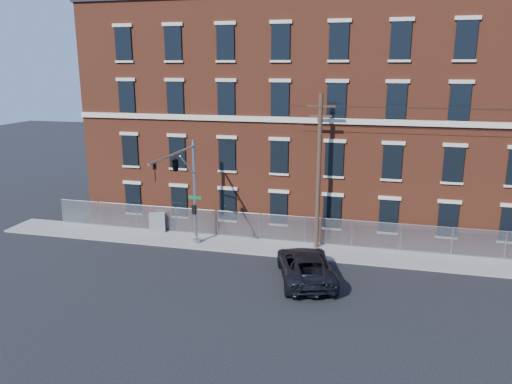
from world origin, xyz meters
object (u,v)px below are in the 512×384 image
object	(u,v)px
utility_pole_near	(319,170)
utility_cabinet	(157,222)
traffic_signal_mast	(180,174)
pickup_truck	(306,266)

from	to	relation	value
utility_pole_near	utility_cabinet	bearing A→B (deg)	178.01
traffic_signal_mast	utility_pole_near	xyz separation A→B (m)	(8.00, 3.42, -0.05)
traffic_signal_mast	pickup_truck	distance (m)	9.34
pickup_truck	utility_cabinet	xyz separation A→B (m)	(-11.53, 5.41, -0.03)
utility_cabinet	pickup_truck	bearing A→B (deg)	-43.92
traffic_signal_mast	pickup_truck	world-z (taller)	traffic_signal_mast
pickup_truck	utility_cabinet	bearing A→B (deg)	-41.87
traffic_signal_mast	utility_cabinet	world-z (taller)	traffic_signal_mast
traffic_signal_mast	utility_cabinet	xyz separation A→B (m)	(-3.53, 3.82, -4.57)
traffic_signal_mast	pickup_truck	xyz separation A→B (m)	(8.01, -1.59, -4.55)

